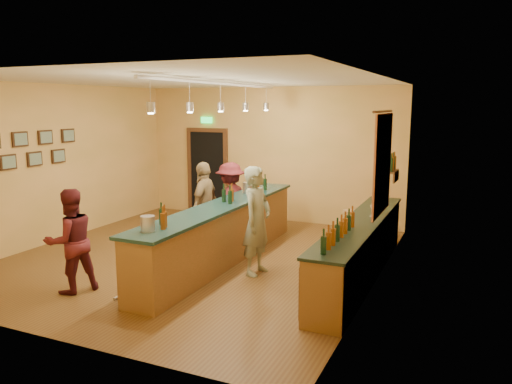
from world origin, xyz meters
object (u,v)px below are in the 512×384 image
at_px(customer_a, 71,241).
at_px(bar_stool, 351,217).
at_px(back_counter, 360,249).
at_px(tasting_bar, 222,229).
at_px(bartender, 257,221).
at_px(customer_c, 230,201).
at_px(customer_b, 205,205).

relative_size(customer_a, bar_stool, 2.27).
distance_m(back_counter, tasting_bar, 2.44).
relative_size(bartender, customer_a, 1.15).
xyz_separation_m(back_counter, tasting_bar, (-2.43, -0.18, 0.12)).
height_order(tasting_bar, customer_c, customer_c).
relative_size(tasting_bar, bar_stool, 7.37).
distance_m(tasting_bar, bartender, 0.92).
bearing_deg(bar_stool, tasting_bar, -131.15).
distance_m(bartender, customer_c, 2.21).
relative_size(tasting_bar, customer_c, 3.15).
distance_m(back_counter, customer_c, 3.24).
relative_size(customer_b, bar_stool, 2.46).
relative_size(tasting_bar, customer_b, 2.99).
height_order(customer_b, bar_stool, customer_b).
height_order(customer_a, bar_stool, customer_a).
bearing_deg(back_counter, customer_b, 171.33).
bearing_deg(back_counter, bartender, -162.95).
xyz_separation_m(bartender, customer_c, (-1.37, 1.73, -0.09)).
distance_m(customer_a, customer_b, 2.93).
bearing_deg(tasting_bar, back_counter, 4.26).
bearing_deg(customer_a, bartender, 155.54).
distance_m(tasting_bar, customer_b, 1.01).
height_order(customer_a, customer_b, customer_b).
bearing_deg(customer_a, tasting_bar, 172.82).
bearing_deg(bartender, customer_a, 135.32).
bearing_deg(bar_stool, back_counter, -72.39).
bearing_deg(customer_b, bartender, 51.44).
xyz_separation_m(customer_b, bar_stool, (2.55, 1.43, -0.31)).
distance_m(back_counter, bartender, 1.74).
relative_size(tasting_bar, bartender, 2.83).
bearing_deg(bartender, bar_stool, -18.05).
distance_m(tasting_bar, bar_stool, 2.78).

